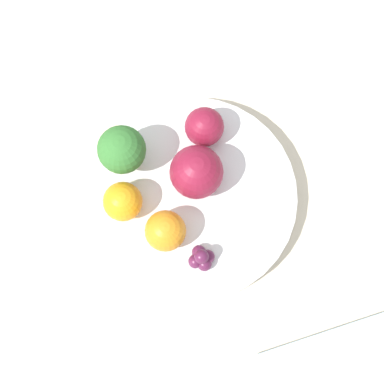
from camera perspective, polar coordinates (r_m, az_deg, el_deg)
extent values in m
plane|color=gray|center=(0.69, 0.00, -1.24)|extent=(6.00, 6.00, 0.00)
cube|color=beige|center=(0.68, 0.00, -1.04)|extent=(1.20, 1.20, 0.02)
cylinder|color=white|center=(0.65, 0.00, -0.54)|extent=(0.25, 0.25, 0.03)
cylinder|color=#8CB76B|center=(0.64, -7.16, 3.59)|extent=(0.02, 0.02, 0.02)
sphere|color=#387A33|center=(0.61, -7.51, 4.51)|extent=(0.06, 0.06, 0.06)
sphere|color=maroon|center=(0.64, 1.33, 6.97)|extent=(0.05, 0.05, 0.05)
sphere|color=maroon|center=(0.61, 0.48, 2.14)|extent=(0.06, 0.06, 0.06)
sphere|color=orange|center=(0.62, -7.40, -1.01)|extent=(0.05, 0.05, 0.05)
sphere|color=orange|center=(0.61, -2.85, -4.16)|extent=(0.05, 0.05, 0.05)
sphere|color=#5B1E42|center=(0.62, 0.75, -6.43)|extent=(0.02, 0.02, 0.02)
sphere|color=#5B1E42|center=(0.61, 0.37, -7.40)|extent=(0.02, 0.02, 0.02)
sphere|color=#5B1E42|center=(0.61, 1.34, -7.68)|extent=(0.02, 0.02, 0.02)
sphere|color=#5B1E42|center=(0.62, 1.68, -6.92)|extent=(0.02, 0.02, 0.02)
sphere|color=#5B1E42|center=(0.60, 1.02, -6.91)|extent=(0.02, 0.02, 0.02)
cube|color=silver|center=(0.67, 15.42, -18.94)|extent=(0.14, 0.18, 0.01)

